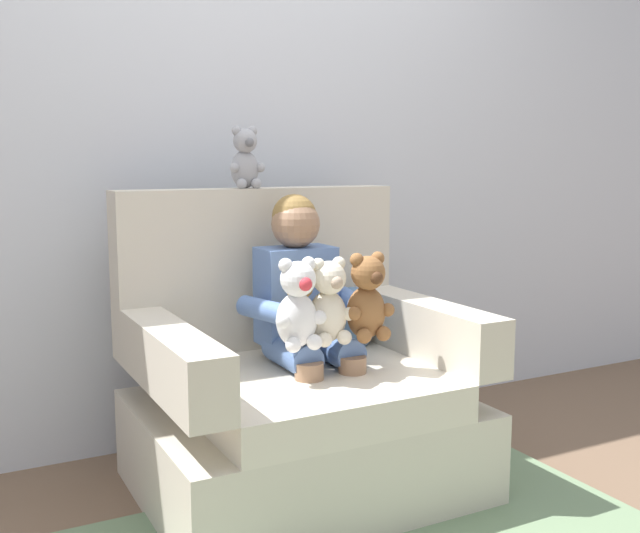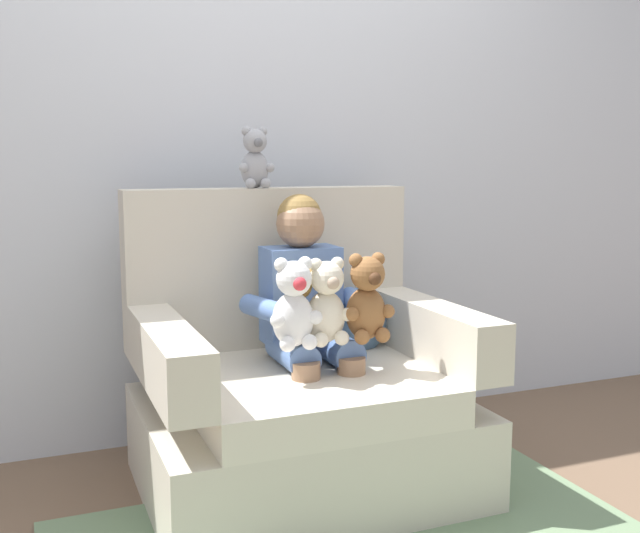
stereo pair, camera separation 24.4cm
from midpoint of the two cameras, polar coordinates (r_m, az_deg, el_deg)
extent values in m
plane|color=brown|center=(2.70, 1.44, -16.59)|extent=(8.00, 8.00, 0.00)
cube|color=silver|center=(3.08, -3.51, 11.36)|extent=(6.00, 0.10, 2.60)
cube|color=beige|center=(2.63, 1.46, -13.52)|extent=(1.07, 0.88, 0.31)
cube|color=beige|center=(2.50, 2.12, -9.47)|extent=(0.79, 0.74, 0.12)
cube|color=beige|center=(2.82, -1.47, -0.01)|extent=(1.07, 0.14, 0.59)
cube|color=beige|center=(2.31, -8.57, -6.95)|extent=(0.14, 0.74, 0.20)
cube|color=beige|center=(2.68, 11.35, -4.93)|extent=(0.14, 0.74, 0.20)
cube|color=#597AB7|center=(2.63, 1.17, -2.19)|extent=(0.26, 0.16, 0.34)
sphere|color=#9E7556|center=(2.59, 1.19, 3.27)|extent=(0.17, 0.17, 0.17)
sphere|color=olive|center=(2.60, 1.11, 3.84)|extent=(0.16, 0.16, 0.16)
cylinder|color=#597AB7|center=(2.52, 0.65, -6.62)|extent=(0.11, 0.26, 0.11)
cylinder|color=#9E7556|center=(2.45, 1.83, -10.74)|extent=(0.09, 0.09, 0.30)
cylinder|color=#597AB7|center=(2.58, 3.95, -6.26)|extent=(0.11, 0.26, 0.11)
cylinder|color=#9E7556|center=(2.51, 5.23, -10.26)|extent=(0.09, 0.09, 0.30)
cylinder|color=#597AB7|center=(2.46, -1.16, -3.37)|extent=(0.13, 0.27, 0.07)
cylinder|color=#597AB7|center=(2.59, 5.48, -2.82)|extent=(0.13, 0.27, 0.07)
ellipsoid|color=white|center=(2.35, 0.89, -4.10)|extent=(0.13, 0.11, 0.17)
sphere|color=white|center=(2.32, 1.00, -0.96)|extent=(0.11, 0.11, 0.11)
sphere|color=#DB333D|center=(2.27, 1.50, -1.36)|extent=(0.04, 0.04, 0.04)
sphere|color=white|center=(2.30, 0.05, 0.11)|extent=(0.05, 0.05, 0.05)
sphere|color=white|center=(2.30, -0.24, -4.18)|extent=(0.05, 0.05, 0.05)
sphere|color=white|center=(2.31, 0.53, -5.99)|extent=(0.05, 0.05, 0.05)
sphere|color=white|center=(2.33, 1.85, 0.21)|extent=(0.05, 0.05, 0.05)
sphere|color=white|center=(2.35, 2.64, -3.93)|extent=(0.05, 0.05, 0.05)
sphere|color=white|center=(2.34, 2.20, -5.82)|extent=(0.05, 0.05, 0.05)
ellipsoid|color=brown|center=(2.46, 6.36, -3.61)|extent=(0.13, 0.11, 0.18)
sphere|color=brown|center=(2.43, 6.54, -0.58)|extent=(0.11, 0.11, 0.11)
sphere|color=#4C2D19|center=(2.38, 7.12, -0.95)|extent=(0.04, 0.04, 0.04)
sphere|color=brown|center=(2.41, 5.66, 0.46)|extent=(0.05, 0.05, 0.05)
sphere|color=brown|center=(2.40, 5.41, -3.68)|extent=(0.05, 0.05, 0.05)
sphere|color=brown|center=(2.41, 6.14, -5.42)|extent=(0.05, 0.05, 0.05)
sphere|color=brown|center=(2.44, 7.32, 0.55)|extent=(0.05, 0.05, 0.05)
sphere|color=brown|center=(2.46, 8.05, -3.43)|extent=(0.05, 0.05, 0.05)
sphere|color=brown|center=(2.45, 7.67, -5.25)|extent=(0.05, 0.05, 0.05)
ellipsoid|color=gold|center=(2.44, 1.09, -3.99)|extent=(0.11, 0.10, 0.15)
sphere|color=gold|center=(2.41, 1.19, -1.44)|extent=(0.10, 0.10, 0.10)
sphere|color=brown|center=(2.37, 1.59, -1.77)|extent=(0.04, 0.04, 0.04)
sphere|color=gold|center=(2.40, 0.41, -0.58)|extent=(0.04, 0.04, 0.04)
sphere|color=gold|center=(2.39, 0.18, -4.06)|extent=(0.04, 0.04, 0.04)
sphere|color=gold|center=(2.40, 0.81, -5.52)|extent=(0.04, 0.04, 0.04)
sphere|color=gold|center=(2.42, 1.87, -0.49)|extent=(0.04, 0.04, 0.04)
sphere|color=gold|center=(2.43, 2.52, -3.85)|extent=(0.04, 0.04, 0.04)
sphere|color=gold|center=(2.43, 2.16, -5.39)|extent=(0.04, 0.04, 0.04)
ellipsoid|color=silver|center=(2.41, 3.34, -3.87)|extent=(0.13, 0.11, 0.17)
sphere|color=silver|center=(2.38, 3.48, -0.90)|extent=(0.11, 0.11, 0.11)
sphere|color=tan|center=(2.34, 3.99, -1.28)|extent=(0.04, 0.04, 0.04)
sphere|color=silver|center=(2.36, 2.59, 0.11)|extent=(0.04, 0.04, 0.04)
sphere|color=silver|center=(2.36, 2.33, -3.95)|extent=(0.04, 0.04, 0.04)
sphere|color=silver|center=(2.37, 3.06, -5.66)|extent=(0.05, 0.05, 0.05)
sphere|color=silver|center=(2.40, 4.26, 0.21)|extent=(0.04, 0.04, 0.04)
sphere|color=silver|center=(2.41, 5.00, -3.71)|extent=(0.04, 0.04, 0.04)
sphere|color=silver|center=(2.40, 4.60, -5.49)|extent=(0.05, 0.05, 0.05)
ellipsoid|color=#9E9EA3|center=(2.77, -2.49, 7.42)|extent=(0.10, 0.09, 0.14)
sphere|color=#9E9EA3|center=(2.76, -2.44, 9.56)|extent=(0.09, 0.09, 0.09)
sphere|color=slate|center=(2.72, -2.16, 9.44)|extent=(0.03, 0.03, 0.03)
sphere|color=#9E9EA3|center=(2.76, -3.09, 10.29)|extent=(0.04, 0.04, 0.04)
sphere|color=#9E9EA3|center=(2.73, -3.29, 7.54)|extent=(0.04, 0.04, 0.04)
sphere|color=#9E9EA3|center=(2.72, -2.78, 6.34)|extent=(0.04, 0.04, 0.04)
sphere|color=#9E9EA3|center=(2.78, -1.87, 10.28)|extent=(0.04, 0.04, 0.04)
sphere|color=#9E9EA3|center=(2.76, -1.33, 7.56)|extent=(0.04, 0.04, 0.04)
sphere|color=#9E9EA3|center=(2.74, -1.64, 6.36)|extent=(0.04, 0.04, 0.04)
ellipsoid|color=slate|center=(2.78, 5.42, -4.28)|extent=(0.28, 0.17, 0.26)
camera|label=1|loc=(0.12, -87.14, 0.41)|focal=41.90mm
camera|label=2|loc=(0.12, 92.86, -0.41)|focal=41.90mm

